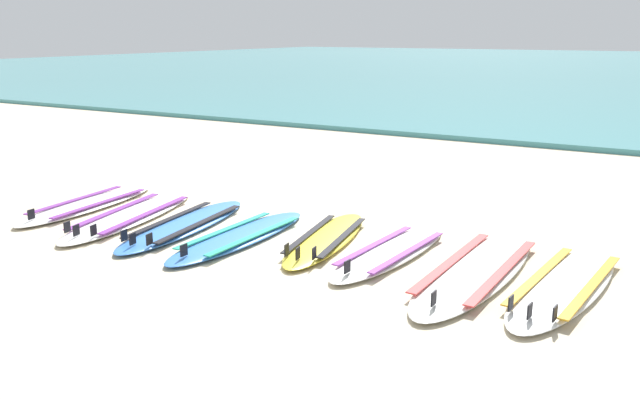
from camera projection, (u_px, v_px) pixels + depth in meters
The scene contains 10 objects.
ground_plane at pixel (287, 231), 6.99m from camera, with size 80.00×80.00×0.00m, color beige.
sea at pixel (636, 67), 37.63m from camera, with size 80.00×60.00×0.10m, color teal.
surfboard_0 at pixel (88, 204), 7.91m from camera, with size 0.72×2.18×0.18m.
surfboard_1 at pixel (131, 215), 7.44m from camera, with size 1.01×2.40×0.18m.
surfboard_2 at pixel (184, 225), 7.09m from camera, with size 0.80×2.24×0.18m.
surfboard_3 at pixel (240, 236), 6.69m from camera, with size 0.56×2.11×0.18m.
surfboard_4 at pixel (326, 239), 6.61m from camera, with size 0.82×2.00×0.18m.
surfboard_5 at pixel (391, 252), 6.21m from camera, with size 0.64×2.01×0.18m.
surfboard_6 at pixel (477, 269), 5.76m from camera, with size 0.70×2.57×0.18m.
surfboard_7 at pixel (565, 284), 5.42m from camera, with size 0.79×2.35×0.18m.
Camera 1 is at (3.65, -5.61, 2.05)m, focal length 37.18 mm.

